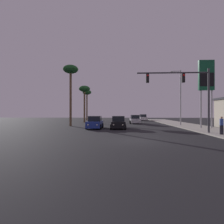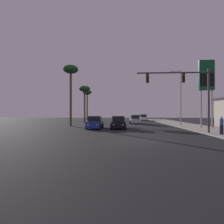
% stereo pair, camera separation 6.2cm
% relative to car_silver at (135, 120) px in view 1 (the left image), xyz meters
% --- Properties ---
extents(ground_plane, '(120.00, 120.00, 0.00)m').
position_rel_car_silver_xyz_m(ground_plane, '(-1.56, -21.00, -0.76)').
color(ground_plane, black).
extents(sidewalk_right, '(5.00, 60.00, 0.12)m').
position_rel_car_silver_xyz_m(sidewalk_right, '(7.94, -11.00, -0.70)').
color(sidewalk_right, '#9E998E').
rests_on(sidewalk_right, ground).
extents(car_silver, '(2.04, 4.33, 1.68)m').
position_rel_car_silver_xyz_m(car_silver, '(0.00, 0.00, 0.00)').
color(car_silver, '#B7B7BC').
rests_on(car_silver, ground).
extents(car_white, '(2.04, 4.31, 1.68)m').
position_rel_car_silver_xyz_m(car_white, '(3.18, 12.53, 0.00)').
color(car_white, silver).
rests_on(car_white, ground).
extents(car_black, '(2.04, 4.32, 1.68)m').
position_rel_car_silver_xyz_m(car_black, '(-3.17, -10.90, 0.00)').
color(car_black, black).
rests_on(car_black, ground).
extents(car_blue, '(2.04, 4.31, 1.68)m').
position_rel_car_silver_xyz_m(car_blue, '(-6.32, -10.97, 0.00)').
color(car_blue, navy).
rests_on(car_blue, ground).
extents(traffic_light_mast, '(7.33, 0.36, 6.50)m').
position_rel_car_silver_xyz_m(traffic_light_mast, '(3.95, -16.39, 3.97)').
color(traffic_light_mast, '#38383D').
rests_on(traffic_light_mast, sidewalk_right).
extents(street_lamp, '(1.74, 0.24, 9.00)m').
position_rel_car_silver_xyz_m(street_lamp, '(6.89, -5.30, 4.36)').
color(street_lamp, '#99999E').
rests_on(street_lamp, sidewalk_right).
extents(gas_station_sign, '(2.00, 0.42, 9.00)m').
position_rel_car_silver_xyz_m(gas_station_sign, '(8.54, -10.71, 5.86)').
color(gas_station_sign, '#99999E').
rests_on(gas_station_sign, sidewalk_right).
extents(pedestrian_on_sidewalk, '(0.34, 0.32, 1.67)m').
position_rel_car_silver_xyz_m(pedestrian_on_sidewalk, '(6.47, -17.85, 0.27)').
color(pedestrian_on_sidewalk, '#23232D').
rests_on(pedestrian_on_sidewalk, sidewalk_right).
extents(palm_tree_far, '(2.40, 2.40, 8.39)m').
position_rel_car_silver_xyz_m(palm_tree_far, '(-12.02, 13.00, 6.52)').
color(palm_tree_far, brown).
rests_on(palm_tree_far, ground).
extents(palm_tree_near, '(2.40, 2.40, 9.73)m').
position_rel_car_silver_xyz_m(palm_tree_near, '(-10.81, -7.00, 7.70)').
color(palm_tree_near, brown).
rests_on(palm_tree_near, ground).
extents(palm_tree_mid, '(2.40, 2.40, 7.97)m').
position_rel_car_silver_xyz_m(palm_tree_mid, '(-10.65, 3.00, 6.14)').
color(palm_tree_mid, brown).
rests_on(palm_tree_mid, ground).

